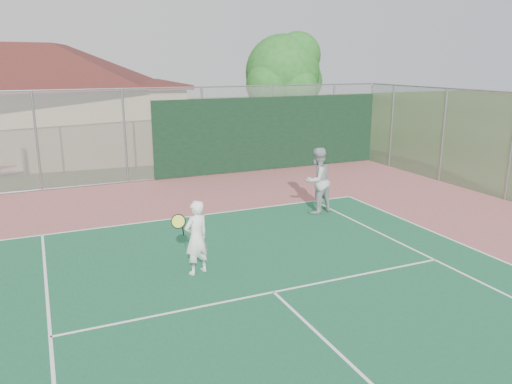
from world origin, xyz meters
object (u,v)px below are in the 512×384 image
tree (284,75)px  player_grey_back (317,181)px  clubhouse (29,89)px  player_white_front (196,238)px

tree → player_grey_back: tree is taller
clubhouse → tree: size_ratio=2.58×
player_grey_back → tree: bearing=-127.9°
player_white_front → player_grey_back: 5.46m
clubhouse → player_grey_back: (7.65, -13.83, -2.19)m
clubhouse → player_grey_back: clubhouse is taller
tree → player_grey_back: size_ratio=2.95×
tree → player_white_front: bearing=-124.2°
clubhouse → player_grey_back: 15.96m
player_grey_back → clubhouse: bearing=-77.9°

